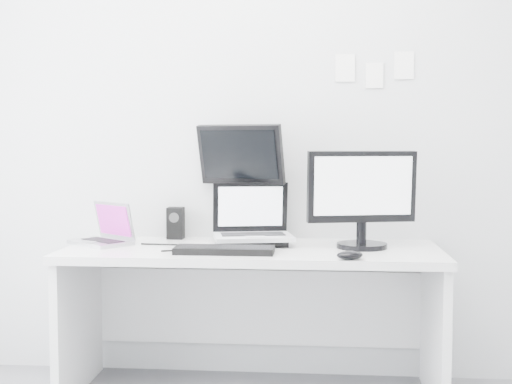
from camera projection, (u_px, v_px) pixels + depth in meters
The scene contains 12 objects.
back_wall at pixel (258, 121), 3.65m from camera, with size 3.60×3.60×0.00m, color #BCBEC0.
desk at pixel (252, 322), 3.37m from camera, with size 1.80×0.70×0.73m, color silver.
macbook at pixel (100, 223), 3.44m from camera, with size 0.29×0.22×0.22m, color #AEAEB3.
speaker at pixel (176, 223), 3.65m from camera, with size 0.08×0.08×0.17m, color black.
dell_laptop at pixel (253, 214), 3.40m from camera, with size 0.38×0.29×0.32m, color #B6B9BD.
rear_monitor at pixel (242, 181), 3.57m from camera, with size 0.45×0.16×0.61m, color black.
samsung_monitor at pixel (362, 198), 3.31m from camera, with size 0.53×0.24×0.48m, color black.
keyboard at pixel (224, 250), 3.17m from camera, with size 0.45×0.16×0.03m, color black.
mouse at pixel (350, 255), 2.99m from camera, with size 0.12×0.08×0.04m, color black.
wall_note_0 at pixel (345, 68), 3.58m from camera, with size 0.10×0.00×0.14m, color white.
wall_note_1 at pixel (374, 75), 3.57m from camera, with size 0.09×0.00×0.13m, color white.
wall_note_2 at pixel (404, 65), 3.56m from camera, with size 0.10×0.00×0.14m, color white.
Camera 1 is at (0.31, -2.05, 1.23)m, focal length 48.75 mm.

